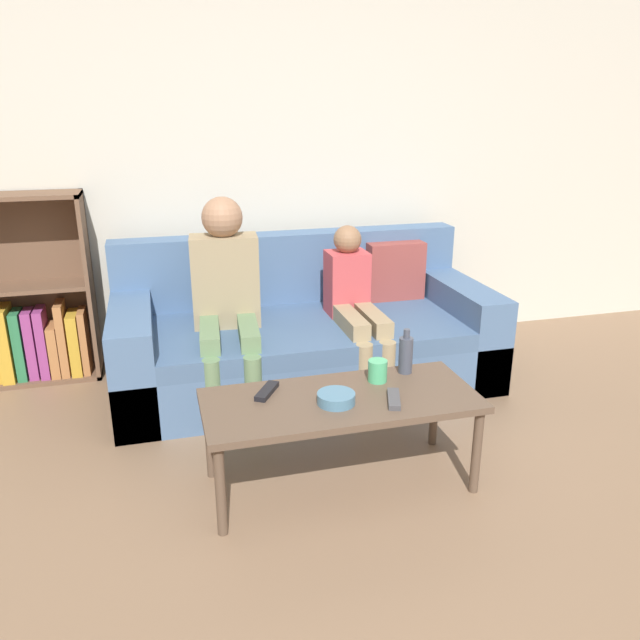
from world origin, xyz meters
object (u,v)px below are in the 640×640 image
object	(u,v)px
bookshelf	(31,314)
tv_remote_0	(394,399)
couch	(305,337)
person_adult	(226,287)
snack_bowl	(336,398)
coffee_table	(341,406)
bottle	(406,354)
person_child	(355,302)
tv_remote_1	(267,391)
cup_near	(378,371)

from	to	relation	value
bookshelf	tv_remote_0	xyz separation A→B (m)	(1.63, -1.64, 0.03)
couch	tv_remote_0	world-z (taller)	couch
bookshelf	person_adult	world-z (taller)	person_adult
snack_bowl	coffee_table	bearing A→B (deg)	52.82
couch	bottle	size ratio (longest dim) A/B	10.30
bookshelf	bottle	xyz separation A→B (m)	(1.78, -1.38, 0.10)
person_adult	snack_bowl	size ratio (longest dim) A/B	7.07
tv_remote_0	person_child	bearing A→B (deg)	99.40
couch	bookshelf	xyz separation A→B (m)	(-1.54, 0.44, 0.13)
tv_remote_1	coffee_table	bearing A→B (deg)	9.51
person_adult	cup_near	distance (m)	1.06
tv_remote_0	bottle	size ratio (longest dim) A/B	0.85
tv_remote_0	coffee_table	bearing A→B (deg)	174.07
person_child	snack_bowl	xyz separation A→B (m)	(-0.41, -1.01, -0.07)
snack_bowl	couch	bearing A→B (deg)	82.57
person_child	tv_remote_1	distance (m)	1.08
bookshelf	person_adult	size ratio (longest dim) A/B	1.00
person_adult	bottle	distance (m)	1.10
bookshelf	snack_bowl	size ratio (longest dim) A/B	7.05
bookshelf	tv_remote_1	xyz separation A→B (m)	(1.14, -1.43, 0.03)
coffee_table	cup_near	size ratio (longest dim) A/B	11.81
tv_remote_0	snack_bowl	bearing A→B (deg)	-172.52
couch	cup_near	size ratio (longest dim) A/B	22.03
coffee_table	snack_bowl	bearing A→B (deg)	-127.18
cup_near	tv_remote_0	bearing A→B (deg)	-91.10
couch	coffee_table	world-z (taller)	couch
couch	bottle	world-z (taller)	couch
person_adult	cup_near	xyz separation A→B (m)	(0.54, -0.90, -0.17)
tv_remote_0	snack_bowl	xyz separation A→B (m)	(-0.23, 0.05, 0.01)
coffee_table	snack_bowl	world-z (taller)	snack_bowl
person_adult	tv_remote_0	xyz separation A→B (m)	(0.54, -1.11, -0.21)
couch	tv_remote_0	distance (m)	1.22
coffee_table	person_child	distance (m)	1.04
coffee_table	tv_remote_1	xyz separation A→B (m)	(-0.29, 0.12, 0.05)
person_child	bottle	world-z (taller)	person_child
cup_near	tv_remote_1	size ratio (longest dim) A/B	0.57
tv_remote_0	tv_remote_1	size ratio (longest dim) A/B	1.04
person_adult	person_child	xyz separation A→B (m)	(0.71, -0.05, -0.12)
person_adult	snack_bowl	bearing A→B (deg)	-68.93
person_adult	snack_bowl	world-z (taller)	person_adult
person_child	tv_remote_1	bearing A→B (deg)	-128.21
tv_remote_0	snack_bowl	distance (m)	0.24
couch	bottle	distance (m)	1.00
person_child	snack_bowl	bearing A→B (deg)	-112.12
person_child	tv_remote_1	xyz separation A→B (m)	(-0.66, -0.85, -0.08)
person_child	snack_bowl	size ratio (longest dim) A/B	5.86
tv_remote_1	couch	bearing A→B (deg)	99.35
couch	person_child	distance (m)	0.38
coffee_table	cup_near	xyz separation A→B (m)	(0.20, 0.12, 0.09)
tv_remote_1	bottle	distance (m)	0.65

